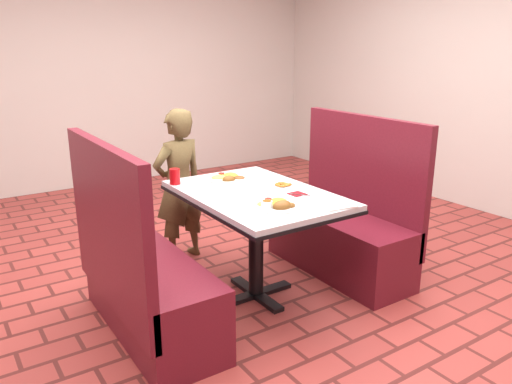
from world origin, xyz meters
TOP-DOWN VIEW (x-y plane):
  - room at (0.00, 0.00)m, footprint 7.00×7.04m
  - dining_table at (0.00, 0.00)m, footprint 0.81×1.21m
  - booth_bench_left at (-0.80, 0.00)m, footprint 0.47×1.20m
  - booth_bench_right at (0.80, 0.00)m, footprint 0.47×1.20m
  - diner_person at (-0.14, 0.88)m, footprint 0.49×0.36m
  - near_dinner_plate at (-0.07, -0.34)m, footprint 0.27×0.27m
  - far_dinner_plate at (0.00, 0.35)m, footprint 0.29×0.29m
  - plantain_plate at (0.21, -0.00)m, footprint 0.17×0.17m
  - maroon_napkin at (0.19, -0.19)m, footprint 0.10×0.10m
  - spoon_utensil at (0.19, -0.22)m, footprint 0.08×0.12m
  - red_tumbler at (-0.36, 0.47)m, footprint 0.07×0.07m
  - paper_napkin at (0.23, -0.52)m, footprint 0.21×0.17m
  - knife_utensil at (-0.10, -0.33)m, footprint 0.02×0.17m
  - fork_utensil at (-0.10, -0.35)m, footprint 0.05×0.16m
  - lettuce_shreds at (0.04, 0.06)m, footprint 0.28×0.32m

SIDE VIEW (x-z plane):
  - booth_bench_left at x=-0.80m, z-range -0.26..0.92m
  - booth_bench_right at x=0.80m, z-range -0.26..0.92m
  - diner_person at x=-0.14m, z-range 0.00..1.21m
  - dining_table at x=0.00m, z-range 0.28..1.03m
  - lettuce_shreds at x=0.04m, z-range 0.75..0.75m
  - maroon_napkin at x=0.19m, z-range 0.75..0.75m
  - spoon_utensil at x=0.19m, z-range 0.75..0.76m
  - paper_napkin at x=0.23m, z-range 0.75..0.76m
  - knife_utensil at x=-0.10m, z-range 0.76..0.76m
  - plantain_plate at x=0.21m, z-range 0.75..0.77m
  - fork_utensil at x=-0.10m, z-range 0.76..0.76m
  - far_dinner_plate at x=0.00m, z-range 0.74..0.81m
  - near_dinner_plate at x=-0.07m, z-range 0.74..0.82m
  - red_tumbler at x=-0.36m, z-range 0.75..0.86m
  - room at x=0.00m, z-range 0.50..3.32m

